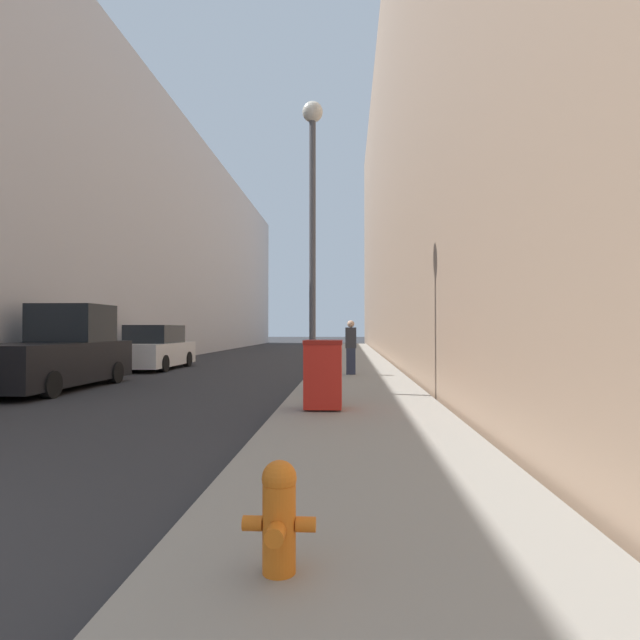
{
  "coord_description": "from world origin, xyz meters",
  "views": [
    {
      "loc": [
        5.11,
        -2.11,
        1.61
      ],
      "look_at": [
        3.88,
        19.86,
        2.01
      ],
      "focal_mm": 28.0,
      "sensor_mm": 36.0,
      "label": 1
    }
  ],
  "objects_px": {
    "pickup_truck": "(58,354)",
    "parked_sedan_near": "(155,349)",
    "lamppost": "(312,207)",
    "pedestrian_on_sidewalk": "(351,347)",
    "trash_bin": "(323,374)",
    "fire_hydrant": "(279,514)"
  },
  "relations": [
    {
      "from": "trash_bin",
      "to": "pickup_truck",
      "type": "bearing_deg",
      "value": 152.05
    },
    {
      "from": "trash_bin",
      "to": "pedestrian_on_sidewalk",
      "type": "xyz_separation_m",
      "value": [
        0.54,
        7.02,
        0.23
      ]
    },
    {
      "from": "pickup_truck",
      "to": "parked_sedan_near",
      "type": "distance_m",
      "value": 6.62
    },
    {
      "from": "trash_bin",
      "to": "lamppost",
      "type": "relative_size",
      "value": 0.18
    },
    {
      "from": "fire_hydrant",
      "to": "trash_bin",
      "type": "height_order",
      "value": "trash_bin"
    },
    {
      "from": "lamppost",
      "to": "pedestrian_on_sidewalk",
      "type": "relative_size",
      "value": 3.94
    },
    {
      "from": "fire_hydrant",
      "to": "parked_sedan_near",
      "type": "distance_m",
      "value": 18.19
    },
    {
      "from": "lamppost",
      "to": "parked_sedan_near",
      "type": "distance_m",
      "value": 11.16
    },
    {
      "from": "fire_hydrant",
      "to": "lamppost",
      "type": "bearing_deg",
      "value": 92.76
    },
    {
      "from": "parked_sedan_near",
      "to": "pickup_truck",
      "type": "bearing_deg",
      "value": -90.63
    },
    {
      "from": "trash_bin",
      "to": "pickup_truck",
      "type": "xyz_separation_m",
      "value": [
        -7.37,
        3.91,
        0.14
      ]
    },
    {
      "from": "trash_bin",
      "to": "pedestrian_on_sidewalk",
      "type": "distance_m",
      "value": 7.04
    },
    {
      "from": "trash_bin",
      "to": "lamppost",
      "type": "height_order",
      "value": "lamppost"
    },
    {
      "from": "pickup_truck",
      "to": "parked_sedan_near",
      "type": "height_order",
      "value": "pickup_truck"
    },
    {
      "from": "lamppost",
      "to": "fire_hydrant",
      "type": "bearing_deg",
      "value": -87.24
    },
    {
      "from": "fire_hydrant",
      "to": "trash_bin",
      "type": "bearing_deg",
      "value": 90.35
    },
    {
      "from": "trash_bin",
      "to": "lamppost",
      "type": "bearing_deg",
      "value": 98.4
    },
    {
      "from": "pedestrian_on_sidewalk",
      "to": "parked_sedan_near",
      "type": "bearing_deg",
      "value": 155.86
    },
    {
      "from": "fire_hydrant",
      "to": "lamppost",
      "type": "xyz_separation_m",
      "value": [
        -0.42,
        8.7,
        4.0
      ]
    },
    {
      "from": "lamppost",
      "to": "parked_sedan_near",
      "type": "height_order",
      "value": "lamppost"
    },
    {
      "from": "fire_hydrant",
      "to": "pedestrian_on_sidewalk",
      "type": "relative_size",
      "value": 0.39
    },
    {
      "from": "trash_bin",
      "to": "parked_sedan_near",
      "type": "height_order",
      "value": "parked_sedan_near"
    }
  ]
}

